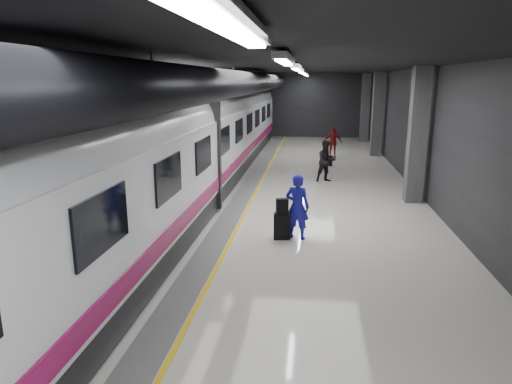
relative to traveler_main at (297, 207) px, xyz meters
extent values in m
plane|color=silver|center=(-0.74, 2.26, -0.87)|extent=(40.00, 40.00, 0.00)
cube|color=black|center=(-0.74, 2.26, 3.63)|extent=(10.00, 40.00, 0.02)
cube|color=#28282B|center=(-0.74, 22.26, 1.38)|extent=(10.00, 0.02, 4.50)
cube|color=#28282B|center=(-5.74, 2.26, 1.38)|extent=(0.02, 40.00, 4.50)
cube|color=#28282B|center=(4.26, 2.26, 1.38)|extent=(0.02, 40.00, 4.50)
cube|color=slate|center=(-2.09, 2.26, -0.86)|extent=(0.65, 39.80, 0.01)
cube|color=yellow|center=(-1.69, 2.26, -0.86)|extent=(0.10, 39.80, 0.01)
cylinder|color=black|center=(-2.04, 2.26, 3.08)|extent=(0.80, 38.00, 0.80)
cube|color=silver|center=(-0.14, -8.74, 3.53)|extent=(0.22, 2.60, 0.10)
cube|color=silver|center=(-0.14, -3.74, 3.53)|extent=(0.22, 2.60, 0.10)
cube|color=silver|center=(-0.14, 1.26, 3.53)|extent=(0.22, 2.60, 0.10)
cube|color=silver|center=(-0.14, 6.26, 3.53)|extent=(0.22, 2.60, 0.10)
cube|color=silver|center=(-0.14, 11.26, 3.53)|extent=(0.22, 2.60, 0.10)
cube|color=silver|center=(-0.14, 16.26, 3.53)|extent=(0.22, 2.60, 0.10)
cube|color=silver|center=(-0.14, 20.26, 3.53)|extent=(0.22, 2.60, 0.10)
cube|color=#515154|center=(3.81, 4.26, 1.38)|extent=(0.55, 0.55, 4.50)
cube|color=#515154|center=(3.81, 14.26, 1.38)|extent=(0.55, 0.55, 4.50)
cube|color=#515154|center=(3.81, 20.26, 1.38)|extent=(0.55, 0.55, 4.50)
cube|color=black|center=(-3.99, 2.26, -0.52)|extent=(2.80, 38.00, 0.60)
cube|color=white|center=(-3.99, 2.26, 0.88)|extent=(2.90, 38.00, 2.20)
cylinder|color=white|center=(-3.99, 2.26, 1.83)|extent=(2.80, 38.00, 2.80)
cube|color=#8A0C4D|center=(-2.52, 2.26, 0.08)|extent=(0.04, 38.00, 0.35)
cube|color=black|center=(-3.99, 2.26, 1.13)|extent=(3.05, 0.25, 3.80)
cube|color=black|center=(-2.52, -5.74, 1.28)|extent=(0.05, 1.60, 0.85)
cube|color=black|center=(-2.52, -2.74, 1.28)|extent=(0.05, 1.60, 0.85)
cube|color=black|center=(-2.52, 0.26, 1.28)|extent=(0.05, 1.60, 0.85)
cube|color=black|center=(-2.52, 3.26, 1.28)|extent=(0.05, 1.60, 0.85)
cube|color=black|center=(-2.52, 6.26, 1.28)|extent=(0.05, 1.60, 0.85)
cube|color=black|center=(-2.52, 9.26, 1.28)|extent=(0.05, 1.60, 0.85)
cube|color=black|center=(-2.52, 12.26, 1.28)|extent=(0.05, 1.60, 0.85)
cube|color=black|center=(-2.52, 15.26, 1.28)|extent=(0.05, 1.60, 0.85)
cube|color=black|center=(-2.52, 18.26, 1.28)|extent=(0.05, 1.60, 0.85)
imported|color=#1E17AE|center=(0.00, 0.00, 0.00)|extent=(0.71, 0.56, 1.73)
cube|color=black|center=(-0.39, -0.09, -0.52)|extent=(0.45, 0.32, 0.69)
cube|color=black|center=(-0.39, -0.12, 0.03)|extent=(0.34, 0.25, 0.41)
imported|color=black|center=(0.93, 7.08, -0.02)|extent=(1.00, 0.89, 1.69)
imported|color=maroon|center=(1.43, 13.31, -0.05)|extent=(0.96, 0.41, 1.64)
cube|color=black|center=(1.19, 10.77, -0.62)|extent=(0.34, 0.23, 0.49)
camera|label=1|loc=(0.33, -11.46, 3.20)|focal=32.00mm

